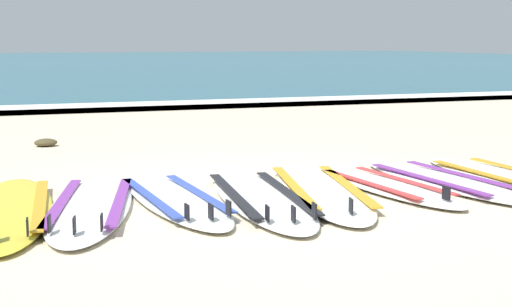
# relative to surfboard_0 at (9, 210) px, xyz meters

# --- Properties ---
(ground_plane) EXTENTS (80.00, 80.00, 0.00)m
(ground_plane) POSITION_rel_surfboard_0_xyz_m (2.06, 0.03, -0.04)
(ground_plane) COLOR beige
(sea) EXTENTS (80.00, 60.00, 0.10)m
(sea) POSITION_rel_surfboard_0_xyz_m (2.06, 37.67, 0.01)
(sea) COLOR #23667A
(sea) RESTS_ON ground
(wave_foam_strip) EXTENTS (80.00, 0.91, 0.11)m
(wave_foam_strip) POSITION_rel_surfboard_0_xyz_m (2.06, 8.12, 0.02)
(wave_foam_strip) COLOR white
(wave_foam_strip) RESTS_ON ground
(surfboard_0) EXTENTS (0.83, 2.58, 0.18)m
(surfboard_0) POSITION_rel_surfboard_0_xyz_m (0.00, 0.00, 0.00)
(surfboard_0) COLOR yellow
(surfboard_0) RESTS_ON ground
(surfboard_1) EXTENTS (1.15, 2.53, 0.18)m
(surfboard_1) POSITION_rel_surfboard_0_xyz_m (0.60, -0.07, 0.00)
(surfboard_1) COLOR white
(surfboard_1) RESTS_ON ground
(surfboard_2) EXTENTS (0.71, 2.29, 0.18)m
(surfboard_2) POSITION_rel_surfboard_0_xyz_m (1.27, -0.05, 0.00)
(surfboard_2) COLOR silver
(surfboard_2) RESTS_ON ground
(surfboard_3) EXTENTS (0.88, 2.53, 0.18)m
(surfboard_3) POSITION_rel_surfboard_0_xyz_m (1.95, -0.22, 0.00)
(surfboard_3) COLOR white
(surfboard_3) RESTS_ON ground
(surfboard_4) EXTENTS (1.17, 2.66, 0.18)m
(surfboard_4) POSITION_rel_surfboard_0_xyz_m (2.54, -0.10, -0.00)
(surfboard_4) COLOR white
(surfboard_4) RESTS_ON ground
(surfboard_5) EXTENTS (0.72, 2.07, 0.18)m
(surfboard_5) POSITION_rel_surfboard_0_xyz_m (3.16, -0.15, -0.00)
(surfboard_5) COLOR white
(surfboard_5) RESTS_ON ground
(surfboard_6) EXTENTS (0.79, 2.38, 0.18)m
(surfboard_6) POSITION_rel_surfboard_0_xyz_m (3.78, -0.12, -0.00)
(surfboard_6) COLOR white
(surfboard_6) RESTS_ON ground
(surfboard_7) EXTENTS (0.67, 2.55, 0.18)m
(surfboard_7) POSITION_rel_surfboard_0_xyz_m (4.44, -0.24, 0.00)
(surfboard_7) COLOR white
(surfboard_7) RESTS_ON ground
(seaweed_clump_near_shoreline) EXTENTS (0.28, 0.22, 0.10)m
(seaweed_clump_near_shoreline) POSITION_rel_surfboard_0_xyz_m (0.49, 3.62, 0.01)
(seaweed_clump_near_shoreline) COLOR #4C4228
(seaweed_clump_near_shoreline) RESTS_ON ground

